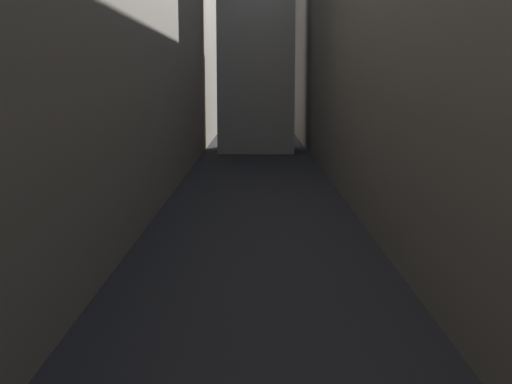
% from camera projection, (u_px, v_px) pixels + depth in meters
% --- Properties ---
extents(ground_plane, '(264.00, 264.00, 0.00)m').
position_uv_depth(ground_plane, '(257.00, 204.00, 39.95)').
color(ground_plane, '#232326').
extents(building_block_left, '(13.75, 108.00, 22.93)m').
position_uv_depth(building_block_left, '(51.00, 11.00, 40.09)').
color(building_block_left, gray).
rests_on(building_block_left, ground).
extents(building_block_right, '(10.89, 108.00, 19.00)m').
position_uv_depth(building_block_right, '(437.00, 44.00, 40.37)').
color(building_block_right, '#60594F').
rests_on(building_block_right, ground).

